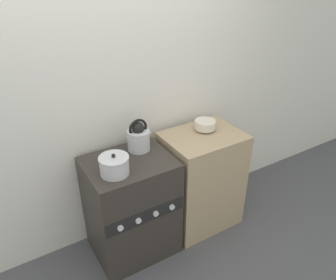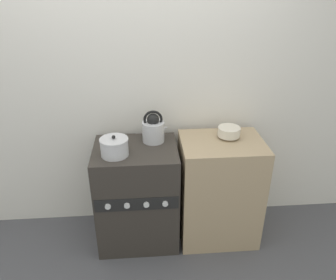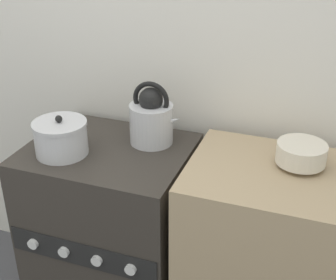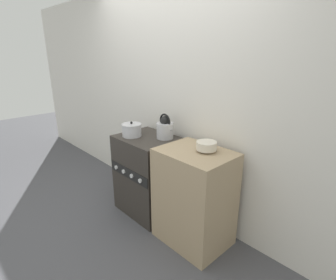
{
  "view_description": "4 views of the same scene",
  "coord_description": "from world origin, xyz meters",
  "px_view_note": "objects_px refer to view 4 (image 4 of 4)",
  "views": [
    {
      "loc": [
        -0.82,
        -1.66,
        2.23
      ],
      "look_at": [
        0.33,
        0.23,
        0.99
      ],
      "focal_mm": 35.0,
      "sensor_mm": 36.0,
      "label": 1
    },
    {
      "loc": [
        0.08,
        -2.01,
        2.1
      ],
      "look_at": [
        0.26,
        0.24,
        0.97
      ],
      "focal_mm": 35.0,
      "sensor_mm": 36.0,
      "label": 2
    },
    {
      "loc": [
        0.81,
        -1.23,
        1.79
      ],
      "look_at": [
        0.25,
        0.3,
        0.96
      ],
      "focal_mm": 50.0,
      "sensor_mm": 36.0,
      "label": 3
    },
    {
      "loc": [
        2.1,
        -1.4,
        1.76
      ],
      "look_at": [
        0.31,
        0.28,
        0.93
      ],
      "focal_mm": 28.0,
      "sensor_mm": 36.0,
      "label": 4
    }
  ],
  "objects_px": {
    "kettle": "(165,129)",
    "enamel_bowl": "(206,146)",
    "stove": "(148,175)",
    "cooking_pot": "(132,130)"
  },
  "relations": [
    {
      "from": "enamel_bowl",
      "to": "stove",
      "type": "bearing_deg",
      "value": -175.76
    },
    {
      "from": "cooking_pot",
      "to": "enamel_bowl",
      "type": "relative_size",
      "value": 1.19
    },
    {
      "from": "stove",
      "to": "cooking_pot",
      "type": "height_order",
      "value": "cooking_pot"
    },
    {
      "from": "stove",
      "to": "cooking_pot",
      "type": "bearing_deg",
      "value": -147.51
    },
    {
      "from": "kettle",
      "to": "cooking_pot",
      "type": "relative_size",
      "value": 1.25
    },
    {
      "from": "kettle",
      "to": "enamel_bowl",
      "type": "bearing_deg",
      "value": -5.87
    },
    {
      "from": "kettle",
      "to": "cooking_pot",
      "type": "xyz_separation_m",
      "value": [
        -0.3,
        -0.21,
        -0.04
      ]
    },
    {
      "from": "kettle",
      "to": "enamel_bowl",
      "type": "xyz_separation_m",
      "value": [
        0.6,
        -0.06,
        -0.02
      ]
    },
    {
      "from": "stove",
      "to": "kettle",
      "type": "bearing_deg",
      "value": 38.06
    },
    {
      "from": "cooking_pot",
      "to": "enamel_bowl",
      "type": "height_order",
      "value": "cooking_pot"
    }
  ]
}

